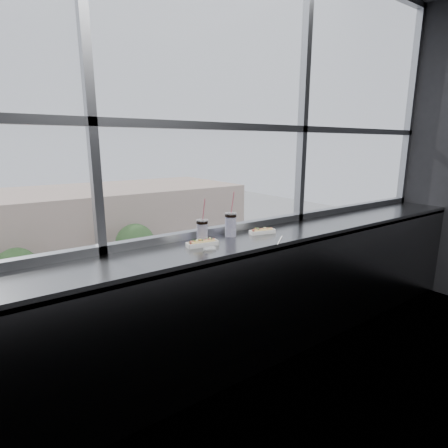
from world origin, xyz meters
TOP-DOWN VIEW (x-y plane):
  - wall_back_lower at (0.00, 1.50)m, footprint 6.00×0.00m
  - window_glass at (0.00, 1.52)m, footprint 6.00×0.00m
  - window_mullions at (0.00, 1.50)m, footprint 6.00×0.08m
  - counter at (0.00, 1.23)m, footprint 6.00×0.55m
  - counter_fascia at (0.00, 0.97)m, footprint 6.00×0.04m
  - hotdog_tray_left at (-0.32, 1.24)m, footprint 0.25×0.11m
  - hotdog_tray_right at (0.30, 1.26)m, footprint 0.24×0.12m
  - soda_cup_left at (-0.27, 1.32)m, footprint 0.10×0.10m
  - soda_cup_right at (0.03, 1.36)m, footprint 0.10×0.10m
  - loose_straw at (0.27, 1.01)m, footprint 0.20×0.16m
  - wrapper at (-0.33, 1.12)m, footprint 0.10×0.07m
  - plaza_ground at (0.00, 45.00)m, footprint 120.00×120.00m
  - street_asphalt at (0.00, 21.50)m, footprint 80.00×10.00m
  - far_sidewalk at (0.00, 29.50)m, footprint 80.00×6.00m
  - far_building at (0.00, 39.50)m, footprint 50.00×14.00m
  - car_far_c at (10.42, 25.50)m, footprint 2.49×5.70m
  - car_far_b at (3.41, 25.50)m, footprint 2.58×6.02m
  - car_near_d at (5.83, 17.50)m, footprint 2.93×6.98m
  - car_near_c at (1.77, 17.50)m, footprint 3.52×7.18m
  - pedestrian_c at (3.04, 30.49)m, footprint 0.70×0.93m
  - tree_center at (-0.04, 29.50)m, footprint 3.22×3.22m
  - tree_right at (9.67, 29.50)m, footprint 3.64×3.64m

SIDE VIEW (x-z plane):
  - plaza_ground at x=0.00m, z-range -11.00..-11.00m
  - far_sidewalk at x=0.00m, z-range -11.00..-10.96m
  - street_asphalt at x=0.00m, z-range -11.00..-10.94m
  - car_far_c at x=10.42m, z-range -10.94..-9.06m
  - car_far_b at x=3.41m, z-range -10.94..-8.95m
  - pedestrian_c at x=3.04m, z-range -10.96..-8.87m
  - car_near_c at x=1.77m, z-range -10.94..-8.63m
  - car_near_d at x=5.83m, z-range -10.94..-8.62m
  - tree_center at x=-0.04m, z-range -10.10..-5.07m
  - tree_right at x=9.67m, z-range -9.99..-4.30m
  - far_building at x=0.00m, z-range -11.00..-3.00m
  - wall_back_lower at x=0.00m, z-range -2.45..3.55m
  - counter_fascia at x=0.00m, z-range 0.03..1.07m
  - counter at x=0.00m, z-range 1.04..1.10m
  - loose_straw at x=0.27m, z-range 1.10..1.11m
  - wrapper at x=-0.33m, z-range 1.10..1.13m
  - hotdog_tray_right at x=0.30m, z-range 1.09..1.15m
  - hotdog_tray_left at x=-0.32m, z-range 1.09..1.15m
  - soda_cup_left at x=-0.27m, z-range 1.03..1.38m
  - soda_cup_right at x=0.03m, z-range 1.02..1.40m
  - window_glass at x=0.00m, z-range -0.70..5.30m
  - window_mullions at x=0.00m, z-range 1.10..3.50m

